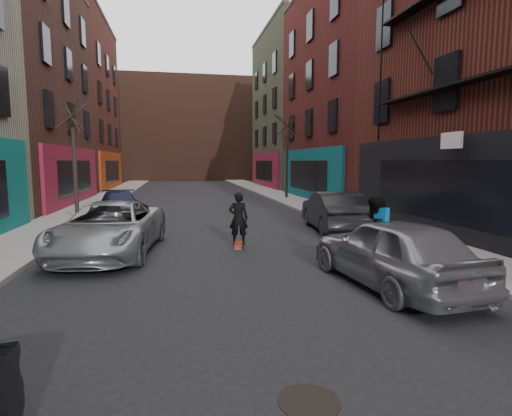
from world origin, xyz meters
name	(u,v)px	position (x,y,z in m)	size (l,w,h in m)	color
sidewalk_left	(114,194)	(-6.25, 30.00, 0.07)	(2.50, 84.00, 0.13)	gray
sidewalk_right	(268,192)	(6.25, 30.00, 0.07)	(2.50, 84.00, 0.13)	gray
buildings_right	(465,58)	(13.50, 16.00, 8.00)	(12.00, 56.00, 16.00)	#41271B
building_far	(186,131)	(0.00, 56.00, 7.00)	(40.00, 10.00, 14.00)	#47281E
tree_left_far	(74,146)	(-6.20, 18.00, 3.38)	(2.00, 2.00, 6.50)	black
tree_right_far	(287,149)	(6.20, 24.00, 3.53)	(2.00, 2.00, 6.80)	black
parked_left_far	(110,228)	(-3.20, 8.97, 0.75)	(2.49, 5.40, 1.50)	#93969B
parked_left_end	(118,206)	(-3.93, 15.87, 0.65)	(1.81, 4.46, 1.29)	black
parked_right_far	(392,251)	(3.20, 4.64, 0.76)	(1.80, 4.46, 1.52)	gray
parked_right_end	(334,211)	(4.60, 11.36, 0.77)	(1.62, 4.65, 1.53)	black
skateboard	(239,246)	(0.56, 9.10, 0.05)	(0.22, 0.80, 0.10)	brown
skateboarder	(238,218)	(0.56, 9.10, 0.91)	(0.59, 0.39, 1.63)	black
pedestrian	(374,239)	(3.00, 5.07, 0.96)	(1.15, 1.05, 1.91)	black
manhole	(309,402)	(0.14, 1.00, 0.01)	(0.70, 0.70, 0.01)	black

